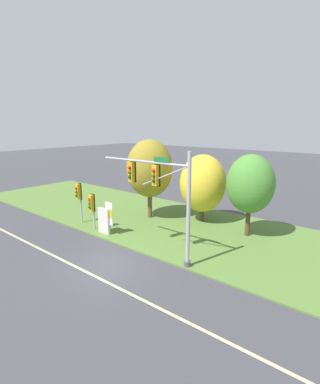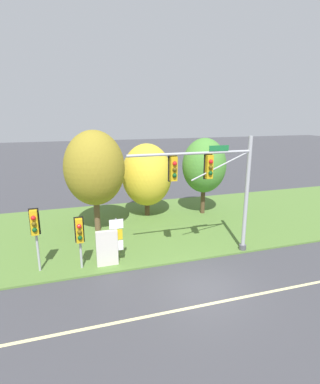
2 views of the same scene
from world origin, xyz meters
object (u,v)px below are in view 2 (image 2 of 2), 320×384
(tree_nearest_road, at_px, (94,168))
(tree_behind_signpost, at_px, (204,166))
(traffic_signal_mast, at_px, (217,181))
(pedestrian_signal_further_along, at_px, (35,227))
(pedestrian_signal_near_kerb, at_px, (80,233))
(info_kiosk, at_px, (107,248))
(tree_left_of_mast, at_px, (147,175))
(route_sign_post, at_px, (117,237))

(tree_nearest_road, relative_size, tree_behind_signpost, 1.13)
(traffic_signal_mast, relative_size, pedestrian_signal_further_along, 2.08)
(pedestrian_signal_near_kerb, bearing_deg, info_kiosk, 2.40)
(tree_left_of_mast, bearing_deg, traffic_signal_mast, -76.32)
(info_kiosk, bearing_deg, tree_behind_signpost, 37.05)
(pedestrian_signal_near_kerb, height_order, tree_nearest_road, tree_nearest_road)
(pedestrian_signal_near_kerb, xyz_separation_m, pedestrian_signal_further_along, (-2.03, 0.32, 0.45))
(info_kiosk, bearing_deg, pedestrian_signal_near_kerb, -177.60)
(tree_behind_signpost, bearing_deg, traffic_signal_mast, -110.23)
(pedestrian_signal_near_kerb, bearing_deg, pedestrian_signal_further_along, 170.91)
(pedestrian_signal_near_kerb, relative_size, tree_behind_signpost, 0.47)
(pedestrian_signal_near_kerb, relative_size, route_sign_post, 1.11)
(traffic_signal_mast, distance_m, info_kiosk, 6.72)
(pedestrian_signal_further_along, distance_m, tree_left_of_mast, 10.04)
(tree_left_of_mast, height_order, tree_behind_signpost, tree_behind_signpost)
(tree_nearest_road, height_order, tree_behind_signpost, tree_nearest_road)
(pedestrian_signal_near_kerb, distance_m, pedestrian_signal_further_along, 2.11)
(tree_behind_signpost, bearing_deg, info_kiosk, -142.95)
(pedestrian_signal_further_along, bearing_deg, tree_nearest_road, 55.18)
(route_sign_post, bearing_deg, tree_behind_signpost, 38.61)
(tree_left_of_mast, bearing_deg, tree_behind_signpost, -10.21)
(pedestrian_signal_near_kerb, xyz_separation_m, info_kiosk, (1.31, 0.05, -1.02))
(pedestrian_signal_further_along, distance_m, route_sign_post, 3.98)
(pedestrian_signal_further_along, height_order, route_sign_post, pedestrian_signal_further_along)
(tree_left_of_mast, xyz_separation_m, info_kiosk, (-4.01, -7.08, -2.23))
(traffic_signal_mast, bearing_deg, info_kiosk, 175.38)
(route_sign_post, bearing_deg, pedestrian_signal_near_kerb, -176.40)
(tree_nearest_road, relative_size, tree_left_of_mast, 1.21)
(pedestrian_signal_further_along, bearing_deg, info_kiosk, -4.62)
(traffic_signal_mast, height_order, pedestrian_signal_near_kerb, traffic_signal_mast)
(route_sign_post, distance_m, tree_nearest_road, 5.75)
(traffic_signal_mast, bearing_deg, tree_left_of_mast, 103.68)
(pedestrian_signal_further_along, height_order, tree_behind_signpost, tree_behind_signpost)
(info_kiosk, bearing_deg, traffic_signal_mast, -4.62)
(tree_left_of_mast, bearing_deg, tree_nearest_road, -153.50)
(tree_nearest_road, height_order, info_kiosk, tree_nearest_road)
(tree_behind_signpost, relative_size, info_kiosk, 3.10)
(tree_behind_signpost, bearing_deg, pedestrian_signal_further_along, -152.71)
(route_sign_post, height_order, tree_behind_signpost, tree_behind_signpost)
(traffic_signal_mast, height_order, tree_left_of_mast, traffic_signal_mast)
(route_sign_post, xyz_separation_m, tree_nearest_road, (-0.52, 5.02, 2.75))
(info_kiosk, bearing_deg, pedestrian_signal_further_along, 175.38)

